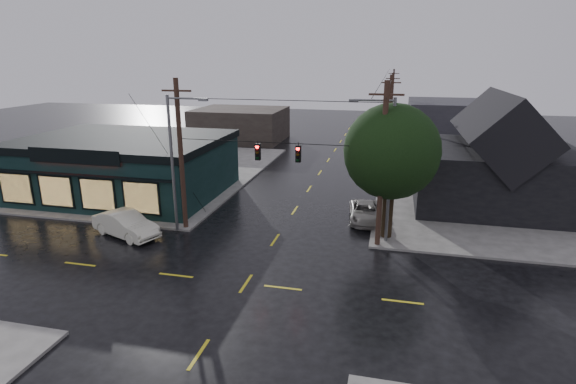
% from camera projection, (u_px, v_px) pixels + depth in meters
% --- Properties ---
extents(ground_plane, '(160.00, 160.00, 0.00)m').
position_uv_depth(ground_plane, '(246.00, 284.00, 23.56)').
color(ground_plane, black).
extents(sidewalk_nw, '(28.00, 28.00, 0.15)m').
position_uv_depth(sidewalk_nw, '(123.00, 170.00, 46.53)').
color(sidewalk_nw, '#63625D').
rests_on(sidewalk_nw, ground).
extents(sidewalk_ne, '(28.00, 28.00, 0.15)m').
position_uv_depth(sidewalk_ne, '(547.00, 197.00, 37.80)').
color(sidewalk_ne, '#63625D').
rests_on(sidewalk_ne, ground).
extents(pizza_shop, '(16.30, 12.34, 4.90)m').
position_uv_depth(pizza_shop, '(125.00, 165.00, 38.15)').
color(pizza_shop, black).
rests_on(pizza_shop, ground).
extents(ne_building, '(12.60, 11.60, 8.75)m').
position_uv_depth(ne_building, '(497.00, 150.00, 34.82)').
color(ne_building, black).
rests_on(ne_building, ground).
extents(corner_tree, '(5.98, 5.98, 8.63)m').
position_uv_depth(corner_tree, '(392.00, 152.00, 27.76)').
color(corner_tree, black).
rests_on(corner_tree, ground).
extents(utility_pole_nw, '(2.00, 0.32, 10.15)m').
position_uv_depth(utility_pole_nw, '(186.00, 229.00, 31.03)').
color(utility_pole_nw, '#2F1E15').
rests_on(utility_pole_nw, ground).
extents(utility_pole_ne, '(2.00, 0.32, 10.15)m').
position_uv_depth(utility_pole_ne, '(377.00, 246.00, 28.19)').
color(utility_pole_ne, '#2F1E15').
rests_on(utility_pole_ne, ground).
extents(utility_pole_far_a, '(2.00, 0.32, 9.65)m').
position_uv_depth(utility_pole_far_a, '(386.00, 167.00, 48.23)').
color(utility_pole_far_a, '#2F1E15').
rests_on(utility_pole_far_a, ground).
extents(utility_pole_far_b, '(2.00, 0.32, 9.15)m').
position_uv_depth(utility_pole_far_b, '(389.00, 136.00, 66.86)').
color(utility_pole_far_b, '#2F1E15').
rests_on(utility_pole_far_b, ground).
extents(utility_pole_far_c, '(2.00, 0.32, 9.15)m').
position_uv_depth(utility_pole_far_c, '(391.00, 119.00, 85.49)').
color(utility_pole_far_c, '#2F1E15').
rests_on(utility_pole_far_c, ground).
extents(span_signal_assembly, '(13.00, 0.48, 1.23)m').
position_uv_depth(span_signal_assembly, '(278.00, 152.00, 27.94)').
color(span_signal_assembly, black).
rests_on(span_signal_assembly, ground).
extents(streetlight_nw, '(5.40, 0.30, 9.15)m').
position_uv_depth(streetlight_nw, '(178.00, 232.00, 30.45)').
color(streetlight_nw, slate).
rests_on(streetlight_nw, ground).
extents(streetlight_ne, '(5.40, 0.30, 9.15)m').
position_uv_depth(streetlight_ne, '(385.00, 242.00, 28.74)').
color(streetlight_ne, slate).
rests_on(streetlight_ne, ground).
extents(bg_building_west, '(12.00, 10.00, 4.40)m').
position_uv_depth(bg_building_west, '(240.00, 124.00, 63.24)').
color(bg_building_west, '#2E2421').
rests_on(bg_building_west, ground).
extents(bg_building_east, '(14.00, 12.00, 5.60)m').
position_uv_depth(bg_building_east, '(461.00, 122.00, 61.18)').
color(bg_building_east, '#29292F').
rests_on(bg_building_east, ground).
extents(sedan_cream, '(5.31, 3.46, 1.65)m').
position_uv_depth(sedan_cream, '(126.00, 224.00, 29.54)').
color(sedan_cream, white).
rests_on(sedan_cream, ground).
extents(suv_silver, '(2.69, 4.95, 1.32)m').
position_uv_depth(suv_silver, '(365.00, 212.00, 32.33)').
color(suv_silver, gray).
rests_on(suv_silver, ground).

